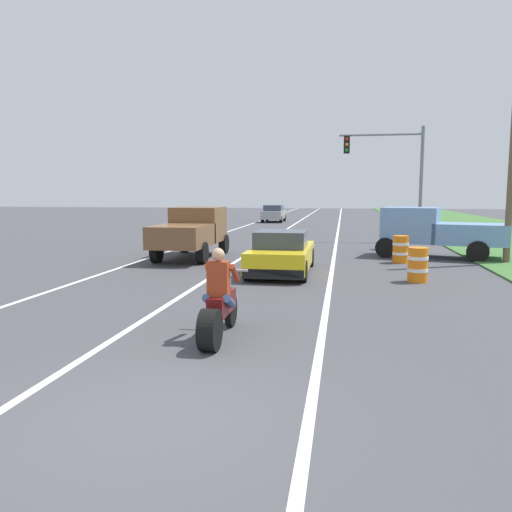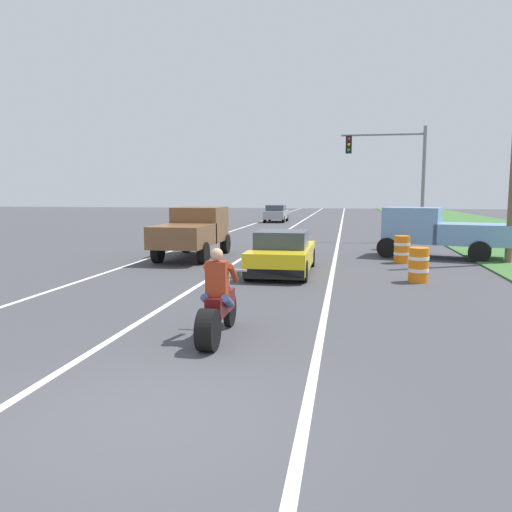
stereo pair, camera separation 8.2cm
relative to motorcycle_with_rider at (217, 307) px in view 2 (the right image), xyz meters
The scene contains 13 objects.
ground_plane 3.18m from the motorcycle_with_rider, 90.76° to the right, with size 160.00×160.00×0.00m, color #424247.
lane_stripe_left_solid 17.74m from the motorcycle_with_rider, 107.88° to the left, with size 0.14×120.00×0.01m, color white.
lane_stripe_right_solid 16.97m from the motorcycle_with_rider, 84.05° to the left, with size 0.14×120.00×0.01m, color white.
lane_stripe_centre_dashed 16.98m from the motorcycle_with_rider, 96.23° to the left, with size 0.14×120.00×0.01m, color white.
motorcycle_with_rider is the anchor object (origin of this frame).
sports_car_yellow 7.55m from the motorcycle_with_rider, 88.67° to the left, with size 1.84×4.30×1.37m.
pickup_truck_left_lane_brown 11.40m from the motorcycle_with_rider, 109.34° to the left, with size 2.02×4.80×1.98m.
pickup_truck_right_shoulder_light_blue 13.76m from the motorcycle_with_rider, 65.58° to the left, with size 5.14×3.14×1.98m.
traffic_light_mast_near 20.26m from the motorcycle_with_rider, 76.24° to the left, with size 4.37×0.34×6.00m.
construction_barrel_nearest 7.86m from the motorcycle_with_rider, 57.38° to the left, with size 0.58×0.58×1.00m.
construction_barrel_mid 11.47m from the motorcycle_with_rider, 68.55° to the left, with size 0.58×0.58×1.00m.
construction_barrel_far 15.68m from the motorcycle_with_rider, 75.01° to the left, with size 0.58×0.58×1.00m.
distant_car_far_ahead 36.17m from the motorcycle_with_rider, 96.34° to the left, with size 1.80×4.00×1.50m.
Camera 2 is at (2.22, -5.12, 2.55)m, focal length 35.23 mm.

